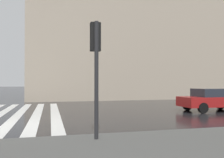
{
  "coord_description": "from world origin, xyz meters",
  "views": [
    {
      "loc": [
        -10.6,
        -1.46,
        1.77
      ],
      "look_at": [
        2.96,
        -4.95,
        2.0
      ],
      "focal_mm": 38.69,
      "sensor_mm": 36.0,
      "label": 1
    }
  ],
  "objects": [
    {
      "name": "haussmann_block_corner",
      "position": [
        20.44,
        -14.2,
        10.43
      ],
      "size": [
        15.88,
        29.97,
        21.3
      ],
      "color": "tan",
      "rests_on": "ground_plane"
    },
    {
      "name": "car_red",
      "position": [
        2.5,
        -11.39,
        0.76
      ],
      "size": [
        1.85,
        4.1,
        1.41
      ],
      "color": "maroon",
      "rests_on": "ground_plane"
    },
    {
      "name": "zebra_crossing",
      "position": [
        4.0,
        0.74,
        0.0
      ],
      "size": [
        13.0,
        5.5,
        0.01
      ],
      "color": "silver",
      "rests_on": "ground_plane"
    },
    {
      "name": "traffic_signal_post",
      "position": [
        -3.6,
        -2.76,
        2.62
      ],
      "size": [
        0.44,
        0.3,
        3.42
      ],
      "color": "#232326",
      "rests_on": "sidewalk_pavement"
    },
    {
      "name": "ground_plane",
      "position": [
        0.0,
        0.0,
        0.0
      ],
      "size": [
        220.0,
        220.0,
        0.0
      ],
      "primitive_type": "plane",
      "color": "black"
    }
  ]
}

